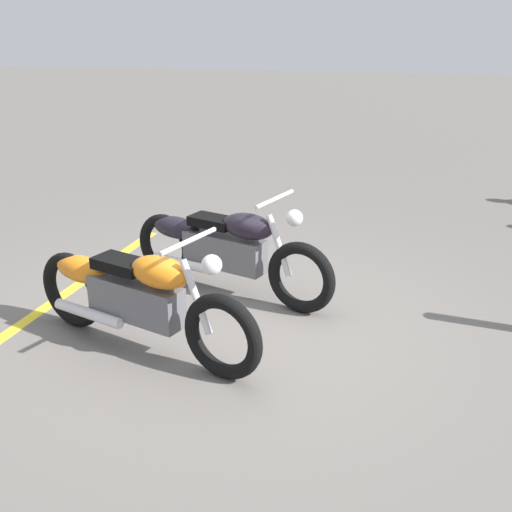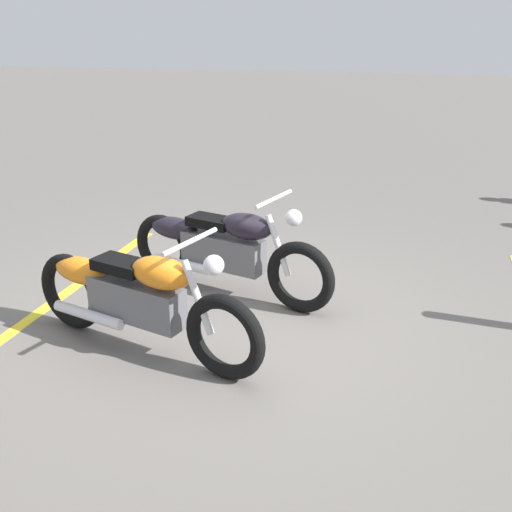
% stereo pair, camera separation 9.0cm
% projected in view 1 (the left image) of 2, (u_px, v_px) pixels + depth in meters
% --- Properties ---
extents(ground_plane, '(60.00, 60.00, 0.00)m').
position_uv_depth(ground_plane, '(223.00, 322.00, 5.33)').
color(ground_plane, '#66605B').
extents(motorcycle_bright_foreground, '(2.16, 0.85, 1.04)m').
position_uv_depth(motorcycle_bright_foreground, '(134.00, 295.00, 4.75)').
color(motorcycle_bright_foreground, black).
rests_on(motorcycle_bright_foreground, ground).
extents(motorcycle_dark_foreground, '(2.16, 0.85, 1.04)m').
position_uv_depth(motorcycle_dark_foreground, '(223.00, 247.00, 5.77)').
color(motorcycle_dark_foreground, black).
rests_on(motorcycle_dark_foreground, ground).
extents(parking_stripe_near, '(0.28, 3.20, 0.01)m').
position_uv_depth(parking_stripe_near, '(83.00, 281.00, 6.16)').
color(parking_stripe_near, yellow).
rests_on(parking_stripe_near, ground).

